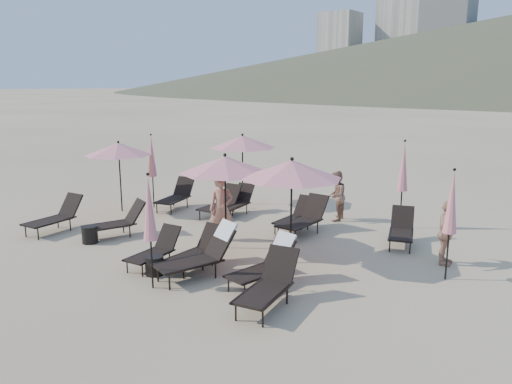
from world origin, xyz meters
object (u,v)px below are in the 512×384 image
Objects in this scene: lounger_2 at (155,249)px; umbrella_closed_0 at (149,209)px; lounger_0 at (56,216)px; umbrella_closed_1 at (452,203)px; side_table_0 at (90,235)px; lounger_7 at (221,203)px; side_table_1 at (154,265)px; lounger_8 at (236,202)px; beachgoer_a at (221,209)px; lounger_1 at (117,221)px; lounger_6 at (176,195)px; umbrella_closed_3 at (403,167)px; beachgoer_b at (336,196)px; lounger_10 at (296,216)px; lounger_3 at (197,250)px; umbrella_open_1 at (225,165)px; umbrella_closed_2 at (152,156)px; lounger_4 at (269,284)px; lounger_11 at (402,229)px; beachgoer_c at (446,233)px; lounger_9 at (304,218)px; lounger_12 at (202,252)px; umbrella_open_3 at (242,142)px; umbrella_open_0 at (119,149)px; lounger_5 at (266,262)px; umbrella_open_2 at (292,170)px.

lounger_2 is 1.86m from umbrella_closed_0.
lounger_0 is 0.72× the size of umbrella_closed_1.
lounger_2 is 3.29× the size of side_table_0.
lounger_7 is 5.16m from side_table_1.
lounger_8 is 3.93× the size of side_table_1.
umbrella_closed_0 is 1.38× the size of beachgoer_a.
lounger_6 is at bearing 126.80° from lounger_1.
beachgoer_b is at bearing -167.18° from umbrella_closed_3.
lounger_6 is 3.98m from beachgoer_a.
beachgoer_b is (0.41, 1.61, 0.35)m from lounger_10.
lounger_3 is at bearing -150.68° from umbrella_closed_1.
lounger_6 is at bearing 106.67° from beachgoer_a.
lounger_3 is at bearing -75.63° from umbrella_open_1.
lounger_4 is at bearing -27.10° from umbrella_closed_2.
umbrella_closed_1 is at bearing 34.75° from side_table_1.
lounger_4 is 1.07× the size of lounger_11.
lounger_1 is 4.15m from umbrella_closed_0.
beachgoer_a is 1.14× the size of beachgoer_b.
umbrella_open_1 is 5.35× the size of side_table_0.
beachgoer_c is at bearing 49.25° from umbrella_closed_0.
lounger_7 is 0.68× the size of umbrella_closed_1.
beachgoer_c is (-0.33, 0.91, -0.94)m from umbrella_closed_1.
lounger_9 reaches higher than lounger_4.
lounger_8 is at bearing 138.44° from lounger_12.
umbrella_closed_1 reaches higher than lounger_6.
lounger_10 is 0.61× the size of umbrella_closed_3.
umbrella_open_3 reaches higher than lounger_4.
lounger_8 is 3.30m from umbrella_closed_2.
beachgoer_c is (4.49, 3.62, 0.35)m from lounger_3.
side_table_0 is (2.10, -2.69, -1.85)m from umbrella_open_0.
umbrella_closed_0 is (2.67, -5.22, 1.26)m from lounger_7.
lounger_12 reaches higher than side_table_0.
lounger_7 is at bearing -178.31° from lounger_10.
side_table_1 is (2.65, -6.44, -1.98)m from umbrella_open_3.
umbrella_closed_2 is at bearing -169.47° from lounger_6.
lounger_5 reaches higher than lounger_2.
side_table_1 is (-3.55, -5.39, -0.21)m from lounger_11.
lounger_3 is 3.92m from lounger_10.
lounger_10 is 4.04m from umbrella_open_3.
lounger_1 is 5.40m from umbrella_open_2.
lounger_6 is at bearing -178.33° from lounger_7.
side_table_1 is 2.90m from beachgoer_a.
lounger_8 is 1.09× the size of beachgoer_c.
side_table_1 is at bearing -63.98° from lounger_6.
lounger_0 is at bearing 167.20° from lounger_4.
lounger_3 is at bearing -20.07° from beachgoer_b.
lounger_5 is at bearing -138.85° from umbrella_closed_1.
lounger_5 is 0.68× the size of umbrella_open_3.
umbrella_closed_1 reaches higher than lounger_4.
lounger_5 is at bearing -96.23° from umbrella_closed_3.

